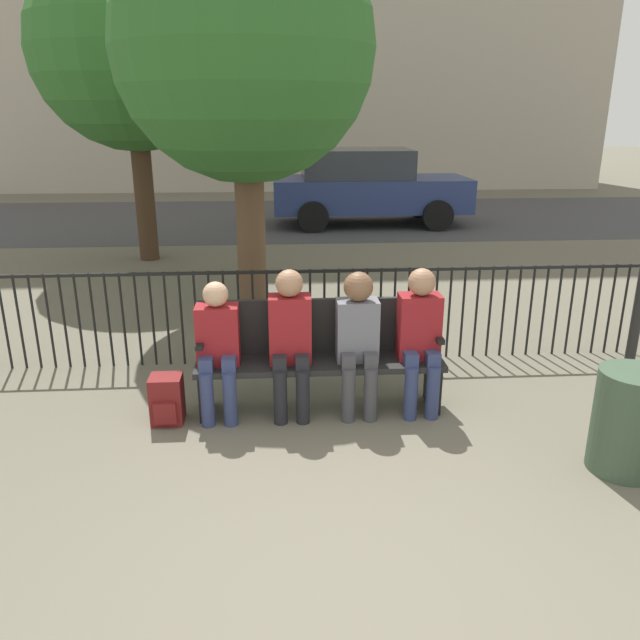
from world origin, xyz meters
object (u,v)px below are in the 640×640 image
object	(u,v)px
seated_person_1	(290,335)
backpack	(167,400)
tree_1	(244,50)
seated_person_2	(358,334)
seated_person_0	(218,343)
seated_person_3	(420,333)
tree_0	(131,49)
trash_bin	(629,421)
park_bench	(319,351)
parked_car_0	(366,186)

from	to	relation	value
seated_person_1	backpack	xyz separation A→B (m)	(-1.00, -0.09, -0.49)
seated_person_1	tree_1	world-z (taller)	tree_1
tree_1	seated_person_2	bearing A→B (deg)	-72.02
seated_person_0	seated_person_3	bearing A→B (deg)	0.16
tree_0	trash_bin	bearing A→B (deg)	-56.45
park_bench	seated_person_3	xyz separation A→B (m)	(0.81, -0.13, 0.19)
seated_person_2	parked_car_0	xyz separation A→B (m)	(1.33, 8.94, 0.16)
trash_bin	tree_0	bearing A→B (deg)	123.55
seated_person_1	trash_bin	xyz separation A→B (m)	(2.31, -1.02, -0.32)
trash_bin	parked_car_0	bearing A→B (deg)	92.46
seated_person_0	seated_person_2	distance (m)	1.13
park_bench	seated_person_1	distance (m)	0.34
seated_person_3	parked_car_0	distance (m)	8.98
tree_1	parked_car_0	bearing A→B (deg)	69.15
park_bench	backpack	size ratio (longest dim) A/B	5.11
seated_person_3	tree_1	bearing A→B (deg)	116.46
backpack	trash_bin	size ratio (longest dim) A/B	0.54
tree_0	tree_1	size ratio (longest dim) A/B	1.07
backpack	tree_1	bearing A→B (deg)	78.88
park_bench	seated_person_0	xyz separation A→B (m)	(-0.82, -0.14, 0.14)
seated_person_3	parked_car_0	bearing A→B (deg)	84.76
seated_person_2	trash_bin	xyz separation A→B (m)	(1.76, -1.02, -0.32)
park_bench	backpack	distance (m)	1.30
seated_person_3	backpack	world-z (taller)	seated_person_3
park_bench	seated_person_3	size ratio (longest dim) A/B	1.67
seated_person_2	backpack	size ratio (longest dim) A/B	3.01
tree_0	trash_bin	xyz separation A→B (m)	(4.56, -6.87, -2.93)
seated_person_3	tree_1	size ratio (longest dim) A/B	0.27
tree_1	park_bench	bearing A→B (deg)	-76.98
seated_person_0	parked_car_0	bearing A→B (deg)	74.63
seated_person_3	trash_bin	bearing A→B (deg)	-39.27
backpack	parked_car_0	xyz separation A→B (m)	(2.88, 9.03, 0.65)
seated_person_0	parked_car_0	world-z (taller)	parked_car_0
seated_person_2	tree_1	bearing A→B (deg)	107.98
seated_person_1	trash_bin	world-z (taller)	seated_person_1
seated_person_2	backpack	world-z (taller)	seated_person_2
seated_person_0	seated_person_3	size ratio (longest dim) A/B	0.94
park_bench	trash_bin	distance (m)	2.37
seated_person_0	seated_person_1	xyz separation A→B (m)	(0.58, 0.01, 0.05)
seated_person_1	seated_person_3	bearing A→B (deg)	-0.02
seated_person_2	parked_car_0	size ratio (longest dim) A/B	0.29
seated_person_2	tree_0	size ratio (longest dim) A/B	0.25
park_bench	seated_person_1	world-z (taller)	seated_person_1
seated_person_2	tree_1	distance (m)	3.89
park_bench	tree_0	world-z (taller)	tree_0
seated_person_1	park_bench	bearing A→B (deg)	28.01
tree_1	tree_0	bearing A→B (deg)	122.36
seated_person_1	seated_person_3	xyz separation A→B (m)	(1.06, -0.00, -0.00)
backpack	seated_person_0	bearing A→B (deg)	11.56
backpack	parked_car_0	size ratio (longest dim) A/B	0.09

